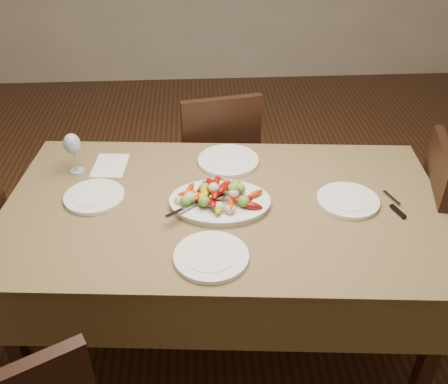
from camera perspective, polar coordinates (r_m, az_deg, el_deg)
name	(u,v)px	position (r m, az deg, el deg)	size (l,w,h in m)	color
floor	(258,286)	(2.80, 3.94, -10.67)	(6.00, 6.00, 0.00)	#3C2112
dining_table	(224,270)	(2.33, 0.00, -8.95)	(1.84, 1.04, 0.76)	brown
chair_far	(214,160)	(2.93, -1.12, 3.65)	(0.42, 0.42, 0.95)	black
serving_platter	(220,203)	(2.07, -0.47, -1.25)	(0.41, 0.30, 0.02)	white
roasted_vegetables	(220,192)	(2.04, -0.48, 0.04)	(0.33, 0.23, 0.09)	#740906
serving_spoon	(204,201)	(2.02, -2.35, -1.00)	(0.28, 0.06, 0.03)	#9EA0A8
plate_left	(94,197)	(2.18, -14.59, -0.54)	(0.25, 0.25, 0.02)	white
plate_right	(348,201)	(2.15, 13.98, -0.97)	(0.26, 0.26, 0.02)	white
plate_far	(228,161)	(2.36, 0.48, 3.58)	(0.29, 0.29, 0.02)	white
plate_near	(211,257)	(1.82, -1.48, -7.41)	(0.27, 0.27, 0.02)	white
wine_glass	(74,152)	(2.34, -16.81, 4.40)	(0.08, 0.08, 0.20)	#8C99A5
menu_card	(110,165)	(2.40, -12.88, 2.99)	(0.15, 0.21, 0.00)	silver
table_knife	(395,206)	(2.19, 18.94, -1.49)	(0.02, 0.20, 0.01)	#9EA0A8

